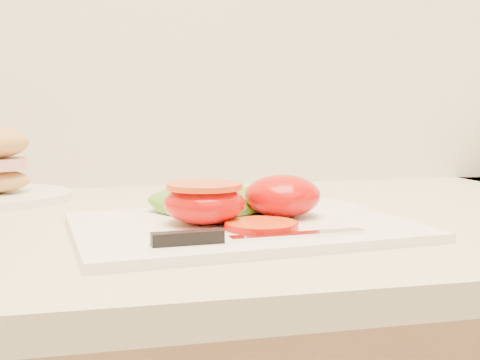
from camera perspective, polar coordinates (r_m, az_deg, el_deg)
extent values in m
cube|color=white|center=(0.66, 0.20, -4.43)|extent=(0.38, 0.30, 0.01)
ellipsoid|color=#C80800|center=(0.69, 4.04, -1.49)|extent=(0.09, 0.09, 0.05)
ellipsoid|color=#C80800|center=(0.65, -3.40, -2.24)|extent=(0.09, 0.09, 0.04)
cylinder|color=red|center=(0.64, -3.41, -0.57)|extent=(0.08, 0.08, 0.01)
cylinder|color=#F14C09|center=(0.62, 2.02, -4.30)|extent=(0.07, 0.07, 0.01)
ellipsoid|color=#5BA82C|center=(0.72, -2.90, -1.94)|extent=(0.18, 0.15, 0.03)
ellipsoid|color=#5BA82C|center=(0.74, 0.32, -1.93)|extent=(0.13, 0.11, 0.02)
cube|color=silver|center=(0.59, 5.52, -5.17)|extent=(0.14, 0.03, 0.00)
cube|color=black|center=(0.55, -4.98, -5.49)|extent=(0.07, 0.02, 0.01)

